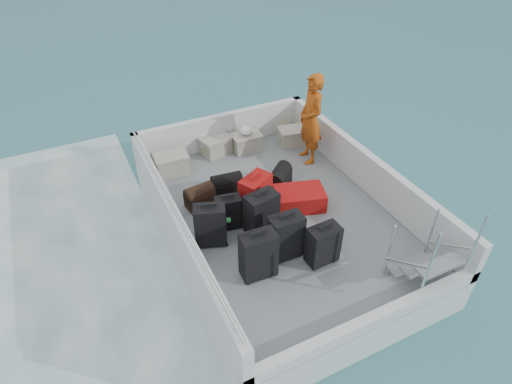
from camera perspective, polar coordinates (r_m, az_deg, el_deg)
ground at (r=7.57m, az=2.89°, el=-6.45°), size 160.00×160.00×0.00m
ferry_hull at (r=7.36m, az=2.96°, el=-4.77°), size 3.60×5.00×0.60m
deck at (r=7.16m, az=3.04°, el=-2.93°), size 3.30×4.70×0.02m
deck_fittings at (r=6.85m, az=6.97°, el=-1.23°), size 3.60×5.00×0.90m
suitcase_0 at (r=5.91m, az=0.33°, el=-8.49°), size 0.51×0.31×0.76m
suitcase_1 at (r=6.43m, az=-6.10°, el=-4.49°), size 0.53×0.41×0.70m
suitcase_2 at (r=6.73m, az=-3.66°, el=-2.77°), size 0.43×0.30×0.57m
suitcase_3 at (r=6.20m, az=3.99°, el=-6.01°), size 0.49×0.29×0.74m
suitcase_4 at (r=6.58m, az=0.75°, el=-2.92°), size 0.53×0.37×0.73m
suitcase_5 at (r=6.93m, az=-0.07°, el=-0.50°), size 0.61×0.52×0.72m
suitcase_6 at (r=6.21m, az=8.92°, el=-7.01°), size 0.47×0.29×0.63m
suitcase_8 at (r=7.23m, az=5.80°, el=-0.86°), size 0.94×0.75×0.32m
duffel_0 at (r=7.26m, az=-7.47°, el=-0.85°), size 0.51×0.37×0.32m
duffel_1 at (r=7.47m, az=-3.88°, el=0.71°), size 0.55×0.36×0.32m
duffel_2 at (r=7.63m, az=3.16°, el=1.63°), size 0.60×0.57×0.32m
crate_0 at (r=8.15m, az=-11.15°, el=3.65°), size 0.60×0.44×0.35m
crate_1 at (r=8.60m, az=-5.33°, el=6.12°), size 0.62×0.50×0.33m
crate_2 at (r=8.67m, az=-1.29°, el=6.57°), size 0.55×0.38×0.33m
crate_3 at (r=8.90m, az=4.93°, el=7.30°), size 0.61×0.48×0.33m
yellow_bag at (r=9.25m, az=4.41°, el=8.21°), size 0.28×0.26×0.22m
white_bag at (r=8.55m, az=-1.31°, el=8.02°), size 0.24×0.24×0.18m
passenger at (r=8.09m, az=7.33°, el=9.55°), size 0.49×0.69×1.74m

